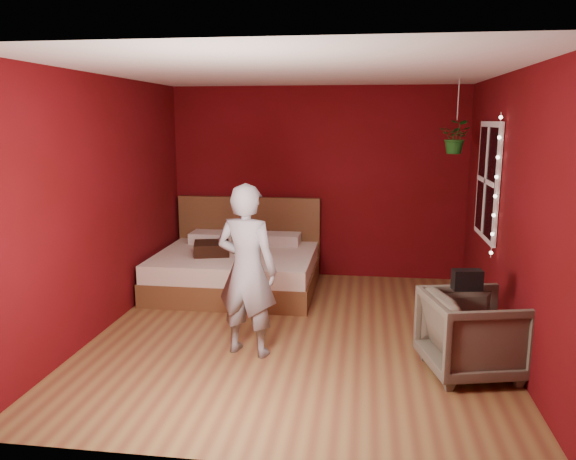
# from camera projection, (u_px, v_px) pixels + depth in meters

# --- Properties ---
(floor) EXTENTS (4.50, 4.50, 0.00)m
(floor) POSITION_uv_depth(u_px,v_px,m) (297.00, 333.00, 5.75)
(floor) COLOR olive
(floor) RESTS_ON ground
(room_walls) EXTENTS (4.04, 4.54, 2.62)m
(room_walls) POSITION_uv_depth(u_px,v_px,m) (297.00, 169.00, 5.43)
(room_walls) COLOR #57090F
(room_walls) RESTS_ON ground
(window) EXTENTS (0.05, 0.97, 1.27)m
(window) POSITION_uv_depth(u_px,v_px,m) (487.00, 181.00, 6.07)
(window) COLOR white
(window) RESTS_ON room_walls
(fairy_lights) EXTENTS (0.04, 0.04, 1.45)m
(fairy_lights) POSITION_uv_depth(u_px,v_px,m) (496.00, 187.00, 5.56)
(fairy_lights) COLOR silver
(fairy_lights) RESTS_ON room_walls
(bed) EXTENTS (2.00, 1.70, 1.10)m
(bed) POSITION_uv_depth(u_px,v_px,m) (238.00, 267.00, 7.23)
(bed) COLOR brown
(bed) RESTS_ON ground
(person) EXTENTS (0.66, 0.51, 1.60)m
(person) POSITION_uv_depth(u_px,v_px,m) (247.00, 270.00, 5.12)
(person) COLOR gray
(person) RESTS_ON ground
(armchair) EXTENTS (0.94, 0.93, 0.71)m
(armchair) POSITION_uv_depth(u_px,v_px,m) (473.00, 334.00, 4.79)
(armchair) COLOR #65604F
(armchair) RESTS_ON ground
(handbag) EXTENTS (0.26, 0.16, 0.18)m
(handbag) POSITION_uv_depth(u_px,v_px,m) (467.00, 280.00, 4.82)
(handbag) COLOR black
(handbag) RESTS_ON armchair
(throw_pillow) EXTENTS (0.53, 0.53, 0.15)m
(throw_pillow) POSITION_uv_depth(u_px,v_px,m) (212.00, 248.00, 6.99)
(throw_pillow) COLOR black
(throw_pillow) RESTS_ON bed
(hanging_plant) EXTENTS (0.43, 0.41, 0.83)m
(hanging_plant) POSITION_uv_depth(u_px,v_px,m) (456.00, 137.00, 6.39)
(hanging_plant) COLOR silver
(hanging_plant) RESTS_ON room_walls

